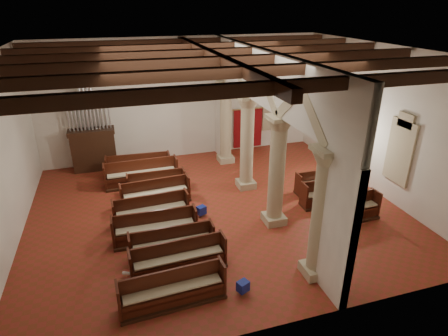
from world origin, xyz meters
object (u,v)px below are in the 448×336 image
(pipe_organ, at_px, (93,142))
(nave_pew_0, at_px, (173,294))
(processional_banner, at_px, (282,135))
(aisle_pew_0, at_px, (357,211))
(lectern, at_px, (107,158))

(pipe_organ, height_order, nave_pew_0, pipe_organ)
(processional_banner, bearing_deg, aisle_pew_0, -98.19)
(pipe_organ, xyz_separation_m, processional_banner, (9.73, -0.34, -0.53))
(lectern, height_order, processional_banner, processional_banner)
(processional_banner, bearing_deg, pipe_organ, 172.79)
(processional_banner, relative_size, nave_pew_0, 0.94)
(pipe_organ, bearing_deg, nave_pew_0, -78.45)
(pipe_organ, bearing_deg, lectern, -7.58)
(lectern, relative_size, processional_banner, 0.46)
(nave_pew_0, bearing_deg, lectern, 95.43)
(aisle_pew_0, bearing_deg, lectern, 135.29)
(processional_banner, xyz_separation_m, aisle_pew_0, (-0.39, -7.34, -0.49))
(processional_banner, bearing_deg, nave_pew_0, -133.85)
(lectern, height_order, nave_pew_0, lectern)
(nave_pew_0, xyz_separation_m, aisle_pew_0, (7.31, 2.27, 0.02))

